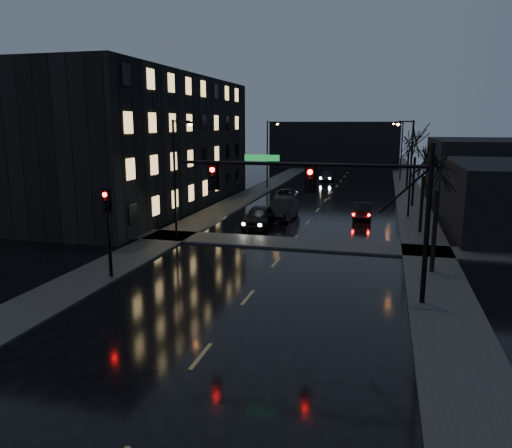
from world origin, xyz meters
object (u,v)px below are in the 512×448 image
Objects in this scene: oncoming_car_a at (259,217)px; oncoming_car_d at (327,176)px; oncoming_car_c at (286,196)px; oncoming_car_b at (283,209)px; lead_car at (362,210)px.

oncoming_car_d is at bearing 84.68° from oncoming_car_a.
oncoming_car_c is (-0.39, 12.36, -0.15)m from oncoming_car_a.
oncoming_car_b is 1.07× the size of oncoming_car_d.
lead_car is (5.92, -26.29, -0.00)m from oncoming_car_d.
oncoming_car_a is 0.94× the size of oncoming_car_b.
oncoming_car_c is 10.33m from lead_car.
oncoming_car_b reaches higher than oncoming_car_d.
oncoming_car_b is 1.22× the size of lead_car.
oncoming_car_c is 1.14× the size of lead_car.
lead_car is at bearing 34.47° from oncoming_car_a.
oncoming_car_a is 12.37m from oncoming_car_c.
oncoming_car_b is at bearing 72.19° from oncoming_car_a.
oncoming_car_b reaches higher than oncoming_car_a.
oncoming_car_a is at bearing 35.95° from lead_car.
oncoming_car_a is at bearing -94.56° from oncoming_car_c.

